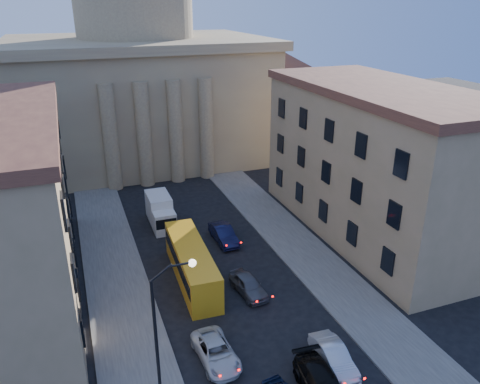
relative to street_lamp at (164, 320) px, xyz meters
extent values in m
cube|color=#4F4C48|center=(-1.53, 10.00, -5.21)|extent=(5.00, 60.00, 0.15)
cube|color=#4F4C48|center=(15.47, 10.00, -5.21)|extent=(5.00, 60.00, 0.15)
cube|color=#866E52|center=(6.97, 48.00, 2.71)|extent=(34.00, 26.00, 16.00)
cube|color=#866E52|center=(6.97, 48.00, 11.11)|extent=(35.50, 27.50, 1.20)
cylinder|color=#866E52|center=(6.97, 48.00, 14.71)|extent=(16.00, 16.00, 8.00)
cube|color=#866E52|center=(27.97, 46.00, 0.21)|extent=(13.00, 13.00, 11.00)
cone|color=#4F2A22|center=(27.97, 46.00, 7.71)|extent=(26.02, 26.02, 4.00)
cylinder|color=#866E52|center=(0.97, 34.80, 1.21)|extent=(1.80, 1.80, 13.00)
cylinder|color=#866E52|center=(4.97, 34.80, 1.21)|extent=(1.80, 1.80, 13.00)
cylinder|color=#866E52|center=(8.97, 34.80, 1.21)|extent=(1.80, 1.80, 13.00)
cylinder|color=#866E52|center=(12.97, 34.80, 1.21)|extent=(1.80, 1.80, 13.00)
cube|color=tan|center=(23.97, 14.00, 1.71)|extent=(11.00, 26.00, 14.00)
cube|color=#4F2A22|center=(23.97, 14.00, 9.01)|extent=(11.60, 26.60, 0.80)
cylinder|color=black|center=(-0.53, 0.00, -1.29)|extent=(0.20, 0.20, 8.00)
cylinder|color=black|center=(0.02, 0.00, 3.06)|extent=(1.30, 0.12, 0.96)
cylinder|color=black|center=(1.02, 0.00, 3.36)|extent=(1.30, 0.12, 0.12)
sphere|color=white|center=(1.77, 0.00, 3.31)|extent=(0.44, 0.44, 0.44)
imported|color=#B2B5BA|center=(10.39, -1.53, -4.55)|extent=(1.75, 4.51, 1.46)
imported|color=silver|center=(3.47, 1.56, -4.62)|extent=(2.46, 4.91, 1.34)
imported|color=#4D4E52|center=(8.23, 7.89, -4.54)|extent=(2.27, 4.57, 1.50)
imported|color=black|center=(9.15, 16.82, -4.49)|extent=(1.79, 4.84, 1.58)
cube|color=orange|center=(4.51, 11.36, -3.76)|extent=(2.90, 10.95, 3.06)
cube|color=black|center=(4.51, 11.36, -3.26)|extent=(2.94, 10.36, 1.09)
cylinder|color=black|center=(3.37, 7.46, -4.79)|extent=(0.34, 1.00, 0.99)
cylinder|color=black|center=(5.34, 7.38, -4.79)|extent=(0.34, 1.00, 0.99)
cylinder|color=black|center=(3.68, 15.35, -4.79)|extent=(0.34, 1.00, 0.99)
cylinder|color=black|center=(5.66, 15.27, -4.79)|extent=(0.34, 1.00, 0.99)
cube|color=silver|center=(4.20, 20.87, -4.16)|extent=(2.17, 2.26, 2.25)
cube|color=black|center=(4.19, 19.79, -3.88)|extent=(2.07, 0.12, 1.03)
cube|color=silver|center=(4.21, 23.40, -3.64)|extent=(2.27, 3.95, 2.91)
cylinder|color=black|center=(3.26, 20.50, -4.86)|extent=(0.27, 0.85, 0.84)
cylinder|color=black|center=(5.14, 20.49, -4.86)|extent=(0.27, 0.85, 0.84)
cylinder|color=black|center=(3.27, 24.25, -4.86)|extent=(0.27, 0.85, 0.84)
cylinder|color=black|center=(5.15, 24.25, -4.86)|extent=(0.27, 0.85, 0.84)
camera|label=1|loc=(-3.56, -21.61, 16.63)|focal=35.00mm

